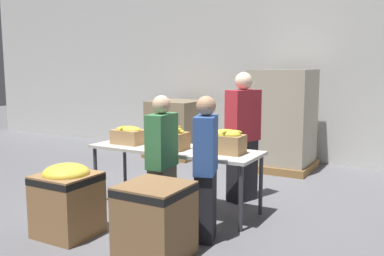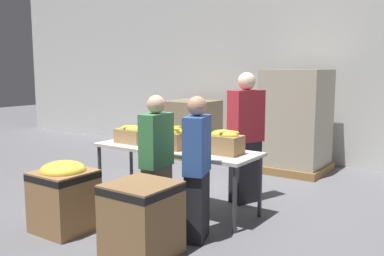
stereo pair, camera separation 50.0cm
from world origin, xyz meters
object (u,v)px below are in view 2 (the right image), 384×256
pallet_stack_1 (191,129)px  pallet_stack_0 (296,122)px  volunteer_2 (197,170)px  sorting_table (175,152)px  volunteer_0 (246,139)px  donation_bin_0 (64,194)px  banana_box_1 (170,137)px  donation_bin_1 (142,217)px  volunteer_1 (157,163)px  banana_box_2 (225,142)px  banana_box_0 (132,134)px

pallet_stack_1 → pallet_stack_0: bearing=-0.9°
volunteer_2 → pallet_stack_0: 3.52m
sorting_table → volunteer_0: size_ratio=1.27×
volunteer_0 → pallet_stack_1: size_ratio=1.53×
donation_bin_0 → sorting_table: bearing=67.6°
banana_box_1 → pallet_stack_0: pallet_stack_0 is taller
donation_bin_1 → pallet_stack_0: bearing=90.9°
banana_box_1 → volunteer_1: 0.69m
volunteer_2 → banana_box_2: bearing=-12.1°
banana_box_0 → donation_bin_0: banana_box_0 is taller
donation_bin_0 → pallet_stack_0: bearing=75.3°
volunteer_2 → banana_box_1: bearing=34.7°
volunteer_1 → donation_bin_0: (-0.81, -0.64, -0.33)m
donation_bin_0 → banana_box_0: bearing=96.5°
volunteer_1 → donation_bin_0: volunteer_1 is taller
banana_box_0 → banana_box_1: size_ratio=0.93×
banana_box_0 → volunteer_2: (1.51, -0.65, -0.16)m
banana_box_1 → volunteer_2: size_ratio=0.29×
banana_box_2 → pallet_stack_1: pallet_stack_1 is taller
volunteer_0 → pallet_stack_1: (-2.35, 2.09, -0.31)m
pallet_stack_0 → volunteer_1: bearing=-94.5°
volunteer_2 → pallet_stack_1: (-2.53, 3.54, -0.20)m
volunteer_0 → sorting_table: bearing=-19.5°
volunteer_1 → donation_bin_1: 0.81m
banana_box_2 → pallet_stack_0: (-0.20, 2.80, -0.07)m
donation_bin_0 → banana_box_1: bearing=66.8°
volunteer_1 → sorting_table: bearing=16.7°
volunteer_2 → pallet_stack_1: volunteer_2 is taller
sorting_table → banana_box_2: banana_box_2 is taller
donation_bin_0 → pallet_stack_0: 4.30m
banana_box_1 → donation_bin_1: 1.50m
sorting_table → donation_bin_0: (-0.55, -1.33, -0.32)m
sorting_table → banana_box_0: 0.72m
volunteer_2 → donation_bin_0: size_ratio=1.93×
sorting_table → pallet_stack_1: bearing=121.1°
banana_box_0 → volunteer_2: bearing=-23.3°
donation_bin_1 → pallet_stack_0: (-0.06, 4.14, 0.49)m
banana_box_2 → banana_box_1: bearing=-172.9°
banana_box_1 → volunteer_2: 1.05m
volunteer_1 → donation_bin_1: size_ratio=2.09×
banana_box_1 → banana_box_2: banana_box_1 is taller
banana_box_2 → pallet_stack_1: bearing=130.9°
banana_box_1 → banana_box_2: size_ratio=1.09×
volunteer_0 → donation_bin_1: bearing=19.8°
volunteer_0 → banana_box_0: bearing=-38.4°
volunteer_0 → banana_box_2: bearing=28.7°
donation_bin_0 → pallet_stack_1: pallet_stack_1 is taller
pallet_stack_0 → banana_box_2: bearing=-85.9°
pallet_stack_1 → banana_box_1: bearing=-59.8°
banana_box_1 → volunteer_2: (0.83, -0.62, -0.18)m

